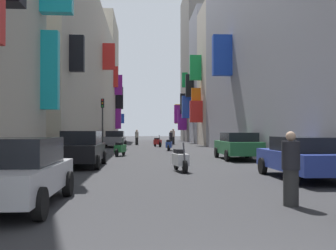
# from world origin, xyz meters

# --- Properties ---
(ground_plane) EXTENTS (140.00, 140.00, 0.00)m
(ground_plane) POSITION_xyz_m (0.00, 30.00, 0.00)
(ground_plane) COLOR #2D2D30
(building_left_mid_b) EXTENTS (7.16, 32.43, 13.20)m
(building_left_mid_b) POSITION_xyz_m (-8.00, 31.88, 6.60)
(building_left_mid_b) COLOR #BCB29E
(building_left_mid_b) RESTS_ON ground
(building_left_mid_c) EXTENTS (7.08, 11.90, 17.47)m
(building_left_mid_c) POSITION_xyz_m (-7.98, 54.04, 8.72)
(building_left_mid_c) COLOR #BCB29E
(building_left_mid_c) RESTS_ON ground
(building_right_mid_a) EXTENTS (7.31, 6.22, 14.65)m
(building_right_mid_a) POSITION_xyz_m (7.98, 38.15, 7.31)
(building_right_mid_a) COLOR #B2A899
(building_right_mid_a) RESTS_ON ground
(building_right_mid_b) EXTENTS (7.30, 7.47, 16.09)m
(building_right_mid_b) POSITION_xyz_m (7.98, 45.00, 8.03)
(building_right_mid_b) COLOR gray
(building_right_mid_b) RESTS_ON ground
(building_right_mid_c) EXTENTS (7.30, 11.27, 21.84)m
(building_right_mid_c) POSITION_xyz_m (7.98, 54.37, 10.88)
(building_right_mid_c) COLOR slate
(building_right_mid_c) RESTS_ON ground
(parked_car_blue) EXTENTS (1.98, 4.37, 1.38)m
(parked_car_blue) POSITION_xyz_m (3.99, 9.85, 0.74)
(parked_car_blue) COLOR navy
(parked_car_blue) RESTS_ON ground
(parked_car_green) EXTENTS (1.97, 4.20, 1.47)m
(parked_car_green) POSITION_xyz_m (3.95, 18.36, 0.78)
(parked_car_green) COLOR #236638
(parked_car_green) RESTS_ON ground
(parked_car_black) EXTENTS (1.86, 4.24, 1.56)m
(parked_car_black) POSITION_xyz_m (-3.93, 14.79, 0.81)
(parked_car_black) COLOR black
(parked_car_black) RESTS_ON ground
(parked_car_grey) EXTENTS (2.02, 4.23, 1.52)m
(parked_car_grey) POSITION_xyz_m (-3.80, 34.46, 0.80)
(parked_car_grey) COLOR slate
(parked_car_grey) RESTS_ON ground
(parked_car_silver) EXTENTS (2.01, 3.93, 1.43)m
(parked_car_silver) POSITION_xyz_m (-3.99, 5.83, 0.75)
(parked_car_silver) COLOR #B7B7BC
(parked_car_silver) RESTS_ON ground
(scooter_red) EXTENTS (0.76, 1.78, 1.13)m
(scooter_red) POSITION_xyz_m (0.22, 34.62, 0.46)
(scooter_red) COLOR red
(scooter_red) RESTS_ON ground
(scooter_blue) EXTENTS (0.59, 1.79, 1.13)m
(scooter_blue) POSITION_xyz_m (0.83, 27.69, 0.46)
(scooter_blue) COLOR #2D4CAD
(scooter_blue) RESTS_ON ground
(scooter_green) EXTENTS (0.70, 1.91, 1.13)m
(scooter_green) POSITION_xyz_m (-2.62, 21.62, 0.46)
(scooter_green) COLOR #287F3D
(scooter_green) RESTS_ON ground
(scooter_white) EXTENTS (0.61, 1.79, 1.13)m
(scooter_white) POSITION_xyz_m (0.20, 12.45, 0.46)
(scooter_white) COLOR silver
(scooter_white) RESTS_ON ground
(pedestrian_near_left) EXTENTS (0.50, 0.50, 1.65)m
(pedestrian_near_left) POSITION_xyz_m (-1.81, 39.54, 0.82)
(pedestrian_near_left) COLOR black
(pedestrian_near_left) RESTS_ON ground
(pedestrian_near_right) EXTENTS (0.54, 0.54, 1.56)m
(pedestrian_near_right) POSITION_xyz_m (1.85, 39.09, 0.77)
(pedestrian_near_right) COLOR black
(pedestrian_near_right) RESTS_ON ground
(pedestrian_mid_street) EXTENTS (0.52, 0.52, 1.76)m
(pedestrian_mid_street) POSITION_xyz_m (2.23, 40.68, 0.88)
(pedestrian_mid_street) COLOR black
(pedestrian_mid_street) RESTS_ON ground
(pedestrian_far_away) EXTENTS (0.45, 0.45, 1.58)m
(pedestrian_far_away) POSITION_xyz_m (1.85, 5.52, 0.78)
(pedestrian_far_away) COLOR #2A2A2A
(pedestrian_far_away) RESTS_ON ground
(traffic_light_near_corner) EXTENTS (0.26, 0.34, 4.22)m
(traffic_light_near_corner) POSITION_xyz_m (-4.55, 30.13, 2.88)
(traffic_light_near_corner) COLOR #2D2D2D
(traffic_light_near_corner) RESTS_ON ground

